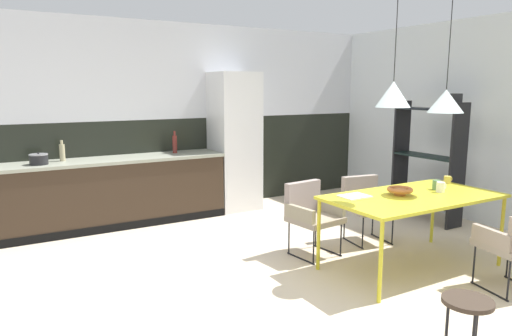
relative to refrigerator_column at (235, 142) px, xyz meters
name	(u,v)px	position (x,y,z in m)	size (l,w,h in m)	color
ground_plane	(333,293)	(-0.60, -3.04, -1.00)	(9.00, 9.00, 0.00)	beige
back_wall_splashback_dark	(187,164)	(-0.60, 0.36, -0.33)	(6.34, 0.12, 1.34)	black
back_wall_panel_upper	(185,71)	(-0.60, 0.36, 1.01)	(6.34, 0.12, 1.34)	silver
kitchen_counter	(97,194)	(-1.98, 0.00, -0.56)	(3.32, 0.63, 0.88)	#35271B
refrigerator_column	(235,142)	(0.00, 0.00, 0.00)	(0.62, 0.60, 2.00)	silver
dining_table	(413,199)	(0.43, -2.96, -0.30)	(1.73, 0.91, 0.74)	gold
armchair_corner_seat	(365,200)	(0.63, -2.09, -0.51)	(0.55, 0.53, 0.75)	gray
armchair_by_stool	(310,209)	(-0.19, -2.13, -0.51)	(0.54, 0.52, 0.77)	gray
fruit_bowl	(400,190)	(0.32, -2.89, -0.21)	(0.25, 0.25, 0.08)	#B2662D
open_book	(355,196)	(-0.11, -2.73, -0.25)	(0.27, 0.22, 0.02)	white
mug_dark_espresso	(448,180)	(1.19, -2.76, -0.22)	(0.12, 0.08, 0.08)	gold
mug_glass_clear	(441,187)	(0.78, -3.00, -0.21)	(0.13, 0.08, 0.10)	white
mug_tall_blue	(437,185)	(0.84, -2.90, -0.21)	(0.13, 0.08, 0.10)	#5B8456
cooking_pot	(39,159)	(-2.63, -0.06, -0.05)	(0.21, 0.21, 0.15)	black
bottle_oil_tall	(175,144)	(-0.89, 0.07, 0.01)	(0.06, 0.06, 0.31)	maroon
bottle_spice_small	(62,152)	(-2.35, 0.09, -0.01)	(0.07, 0.07, 0.26)	tan
side_stool	(467,306)	(-0.56, -4.30, -0.60)	(0.32, 0.32, 0.45)	#382B21
open_shelf_unit	(428,158)	(1.95, -1.86, -0.15)	(0.30, 0.97, 1.70)	black
pendant_lamp_over_table_near	(393,94)	(0.08, -2.97, 0.72)	(0.31, 0.31, 1.03)	black
pendant_lamp_over_table_far	(446,101)	(0.78, -2.99, 0.65)	(0.34, 0.34, 1.09)	black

